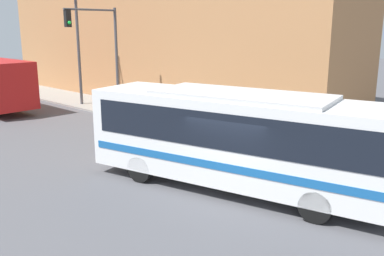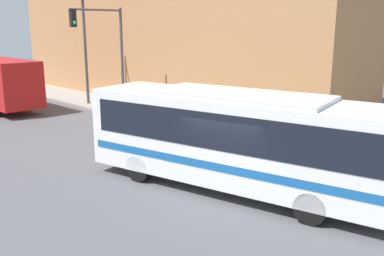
{
  "view_description": "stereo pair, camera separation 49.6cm",
  "coord_description": "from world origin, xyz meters",
  "px_view_note": "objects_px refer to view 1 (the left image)",
  "views": [
    {
      "loc": [
        -9.9,
        -7.38,
        5.16
      ],
      "look_at": [
        1.63,
        3.35,
        1.35
      ],
      "focal_mm": 40.0,
      "sensor_mm": 36.0,
      "label": 1
    },
    {
      "loc": [
        -9.56,
        -7.74,
        5.16
      ],
      "look_at": [
        1.63,
        3.35,
        1.35
      ],
      "focal_mm": 40.0,
      "sensor_mm": 36.0,
      "label": 2
    }
  ],
  "objects_px": {
    "street_lamp": "(74,42)",
    "pedestrian_near_corner": "(210,107)",
    "city_bus": "(240,135)",
    "parking_meter": "(135,102)",
    "fire_hydrant": "(228,129)",
    "traffic_light_pole": "(101,43)"
  },
  "relations": [
    {
      "from": "traffic_light_pole",
      "to": "street_lamp",
      "type": "height_order",
      "value": "street_lamp"
    },
    {
      "from": "parking_meter",
      "to": "pedestrian_near_corner",
      "type": "relative_size",
      "value": 0.73
    },
    {
      "from": "fire_hydrant",
      "to": "parking_meter",
      "type": "bearing_deg",
      "value": 90.0
    },
    {
      "from": "city_bus",
      "to": "traffic_light_pole",
      "type": "xyz_separation_m",
      "value": [
        3.58,
        12.26,
        2.38
      ]
    },
    {
      "from": "city_bus",
      "to": "fire_hydrant",
      "type": "distance_m",
      "value": 6.11
    },
    {
      "from": "street_lamp",
      "to": "pedestrian_near_corner",
      "type": "relative_size",
      "value": 4.0
    },
    {
      "from": "fire_hydrant",
      "to": "pedestrian_near_corner",
      "type": "relative_size",
      "value": 0.46
    },
    {
      "from": "city_bus",
      "to": "street_lamp",
      "type": "relative_size",
      "value": 1.54
    },
    {
      "from": "street_lamp",
      "to": "pedestrian_near_corner",
      "type": "bearing_deg",
      "value": -80.38
    },
    {
      "from": "parking_meter",
      "to": "pedestrian_near_corner",
      "type": "xyz_separation_m",
      "value": [
        1.62,
        -4.12,
        0.02
      ]
    },
    {
      "from": "traffic_light_pole",
      "to": "street_lamp",
      "type": "bearing_deg",
      "value": 78.1
    },
    {
      "from": "fire_hydrant",
      "to": "traffic_light_pole",
      "type": "bearing_deg",
      "value": 96.17
    },
    {
      "from": "traffic_light_pole",
      "to": "pedestrian_near_corner",
      "type": "distance_m",
      "value": 7.09
    },
    {
      "from": "fire_hydrant",
      "to": "city_bus",
      "type": "bearing_deg",
      "value": -138.54
    },
    {
      "from": "pedestrian_near_corner",
      "to": "traffic_light_pole",
      "type": "bearing_deg",
      "value": 113.49
    },
    {
      "from": "fire_hydrant",
      "to": "parking_meter",
      "type": "xyz_separation_m",
      "value": [
        -0.0,
        6.63,
        0.45
      ]
    },
    {
      "from": "city_bus",
      "to": "pedestrian_near_corner",
      "type": "xyz_separation_m",
      "value": [
        6.1,
        6.46,
        -0.82
      ]
    },
    {
      "from": "city_bus",
      "to": "parking_meter",
      "type": "bearing_deg",
      "value": 55.42
    },
    {
      "from": "fire_hydrant",
      "to": "traffic_light_pole",
      "type": "relative_size",
      "value": 0.13
    },
    {
      "from": "city_bus",
      "to": "street_lamp",
      "type": "distance_m",
      "value": 17.06
    },
    {
      "from": "traffic_light_pole",
      "to": "pedestrian_near_corner",
      "type": "xyz_separation_m",
      "value": [
        2.52,
        -5.8,
        -3.19
      ]
    },
    {
      "from": "city_bus",
      "to": "parking_meter",
      "type": "height_order",
      "value": "city_bus"
    }
  ]
}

